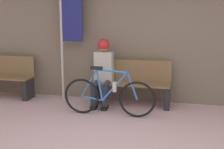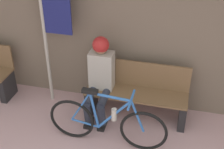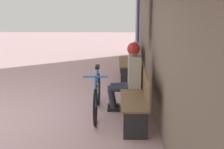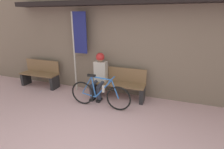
{
  "view_description": "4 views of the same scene",
  "coord_description": "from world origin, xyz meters",
  "px_view_note": "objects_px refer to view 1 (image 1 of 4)",
  "views": [
    {
      "loc": [
        0.72,
        -3.33,
        1.74
      ],
      "look_at": [
        -0.49,
        2.03,
        0.62
      ],
      "focal_mm": 50.0,
      "sensor_mm": 36.0,
      "label": 1
    },
    {
      "loc": [
        0.37,
        -1.38,
        3.0
      ],
      "look_at": [
        -0.48,
        2.01,
        0.82
      ],
      "focal_mm": 50.0,
      "sensor_mm": 36.0,
      "label": 2
    },
    {
      "loc": [
        4.72,
        1.92,
        2.1
      ],
      "look_at": [
        -0.54,
        1.85,
        0.7
      ],
      "focal_mm": 50.0,
      "sensor_mm": 36.0,
      "label": 3
    },
    {
      "loc": [
        1.16,
        -2.0,
        2.13
      ],
      "look_at": [
        -0.27,
        2.0,
        0.75
      ],
      "focal_mm": 28.0,
      "sensor_mm": 36.0,
      "label": 4
    }
  ],
  "objects_px": {
    "park_bench_near": "(131,85)",
    "bicycle": "(109,95)",
    "banner_pole": "(68,24)",
    "park_bench_far": "(3,79)",
    "person_seated": "(103,68)"
  },
  "relations": [
    {
      "from": "bicycle",
      "to": "person_seated",
      "type": "relative_size",
      "value": 1.27
    },
    {
      "from": "banner_pole",
      "to": "person_seated",
      "type": "bearing_deg",
      "value": -13.71
    },
    {
      "from": "banner_pole",
      "to": "park_bench_far",
      "type": "bearing_deg",
      "value": -176.62
    },
    {
      "from": "park_bench_near",
      "to": "park_bench_far",
      "type": "height_order",
      "value": "same"
    },
    {
      "from": "bicycle",
      "to": "banner_pole",
      "type": "xyz_separation_m",
      "value": [
        -0.98,
        0.75,
        1.16
      ]
    },
    {
      "from": "park_bench_near",
      "to": "banner_pole",
      "type": "relative_size",
      "value": 0.63
    },
    {
      "from": "bicycle",
      "to": "park_bench_far",
      "type": "height_order",
      "value": "park_bench_far"
    },
    {
      "from": "bicycle",
      "to": "park_bench_far",
      "type": "relative_size",
      "value": 1.26
    },
    {
      "from": "person_seated",
      "to": "park_bench_far",
      "type": "bearing_deg",
      "value": 177.47
    },
    {
      "from": "person_seated",
      "to": "banner_pole",
      "type": "bearing_deg",
      "value": 166.29
    },
    {
      "from": "park_bench_near",
      "to": "park_bench_far",
      "type": "bearing_deg",
      "value": -179.92
    },
    {
      "from": "park_bench_near",
      "to": "bicycle",
      "type": "relative_size",
      "value": 0.92
    },
    {
      "from": "bicycle",
      "to": "person_seated",
      "type": "height_order",
      "value": "person_seated"
    },
    {
      "from": "park_bench_near",
      "to": "park_bench_far",
      "type": "relative_size",
      "value": 1.16
    },
    {
      "from": "bicycle",
      "to": "person_seated",
      "type": "bearing_deg",
      "value": 113.41
    }
  ]
}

